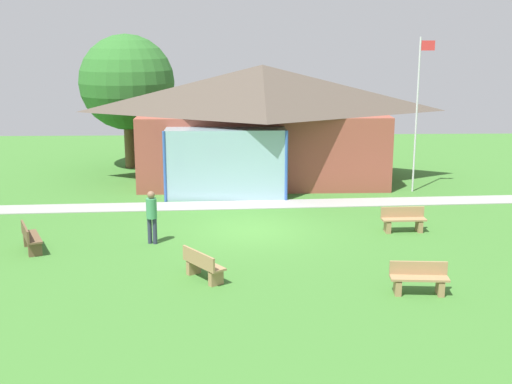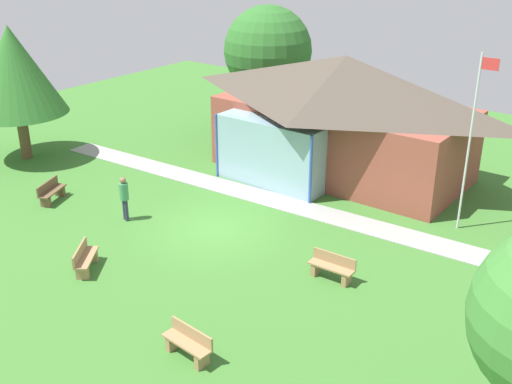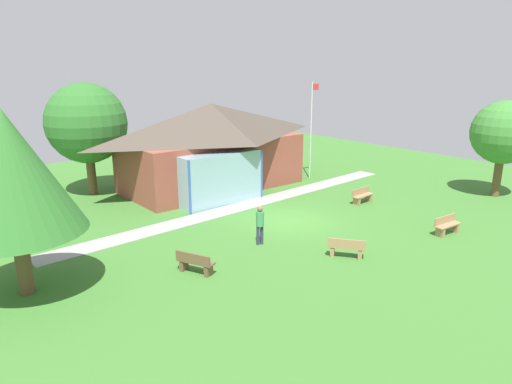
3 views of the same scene
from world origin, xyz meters
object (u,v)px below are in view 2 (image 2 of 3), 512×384
Objects in this scene: flagpole at (471,137)px; tree_west_hedge at (14,71)px; bench_mid_left at (51,192)px; tree_behind_pavilion_left at (268,51)px; bench_front_center at (85,259)px; pavilion at (340,114)px; visitor_strolling_lawn at (124,195)px; bench_front_right at (188,344)px; bench_mid_right at (332,268)px.

tree_west_hedge is at bearing -164.91° from flagpole.
tree_behind_pavilion_left reaches higher than bench_mid_left.
bench_front_center is 0.22× the size of tree_behind_pavilion_left.
bench_mid_left is 0.25× the size of tree_west_hedge.
flagpole is at bearing -19.00° from pavilion.
flagpole reaches higher than tree_west_hedge.
tree_west_hedge is at bearing 6.94° from visitor_strolling_lawn.
flagpole is at bearing -128.09° from visitor_strolling_lawn.
bench_front_right is 20.19m from tree_behind_pavilion_left.
flagpole is 1.03× the size of tree_west_hedge.
visitor_strolling_lawn is at bearing -146.05° from flagpole.
visitor_strolling_lawn is 0.26× the size of tree_behind_pavilion_left.
visitor_strolling_lawn is at bearing -26.56° from bench_front_right.
bench_front_right is at bearing 47.15° from bench_mid_left.
bench_mid_left is (-7.56, -9.82, -2.33)m from pavilion.
bench_mid_right is 17.82m from tree_west_hedge.
bench_mid_right is (12.12, 1.69, 0.00)m from bench_mid_left.
tree_west_hedge is at bearing -120.59° from tree_behind_pavilion_left.
tree_behind_pavilion_left reaches higher than tree_west_hedge.
bench_mid_right is at bearing -95.18° from bench_front_right.
bench_mid_right is 0.23× the size of tree_behind_pavilion_left.
visitor_strolling_lawn is (-1.77, 3.32, 0.62)m from bench_front_center.
flagpole is at bearing -23.59° from tree_behind_pavilion_left.
bench_front_right is at bearing -59.66° from tree_behind_pavilion_left.
flagpole reaches higher than visitor_strolling_lawn.
pavilion reaches higher than bench_mid_left.
visitor_strolling_lawn is 9.69m from tree_west_hedge.
bench_mid_left is 11.80m from bench_front_right.
pavilion is 6.78× the size of visitor_strolling_lawn.
bench_mid_left is 12.24m from bench_mid_right.
bench_mid_left is 3.81m from visitor_strolling_lawn.
bench_mid_right is at bearing -107.92° from flagpole.
bench_front_right is (5.67, -1.21, 0.00)m from bench_front_center.
bench_mid_right is 5.66m from bench_front_right.
flagpole is 4.23× the size of bench_front_right.
bench_mid_left is (-14.03, -7.59, -3.13)m from flagpole.
visitor_strolling_lawn is (-8.41, -1.05, 0.62)m from bench_mid_right.
visitor_strolling_lawn reaches higher than bench_front_right.
flagpole reaches higher than bench_mid_right.
visitor_strolling_lawn is at bearing 76.17° from bench_mid_left.
pavilion is at bearing 118.75° from bench_mid_left.
tree_west_hedge reaches higher than visitor_strolling_lawn.
bench_front_center is 0.97× the size of bench_mid_right.
tree_behind_pavilion_left is (-10.01, 17.10, 3.84)m from bench_front_right.
visitor_strolling_lawn is at bearing -11.02° from tree_west_hedge.
tree_west_hedge reaches higher than pavilion.
pavilion is 6.89m from flagpole.
tree_behind_pavilion_left is at bearing 158.98° from bench_front_center.
tree_behind_pavilion_left is (-10.98, 11.53, 3.84)m from bench_mid_right.
bench_mid_right is 16.38m from tree_behind_pavilion_left.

